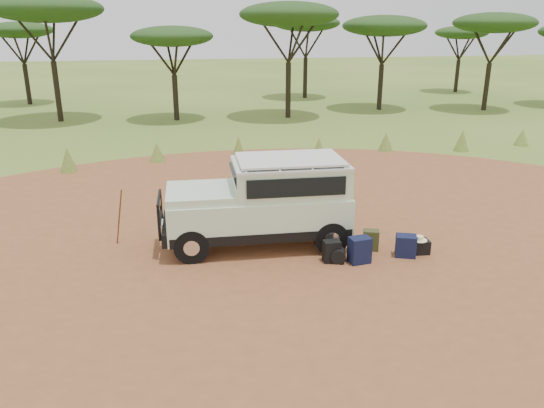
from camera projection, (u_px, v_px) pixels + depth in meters
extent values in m
plane|color=#4C7027|center=(295.00, 254.00, 11.78)|extent=(140.00, 140.00, 0.00)
cylinder|color=brown|center=(295.00, 254.00, 11.78)|extent=(23.00, 23.00, 0.01)
cone|color=#4C7027|center=(68.00, 160.00, 18.21)|extent=(0.60, 0.60, 0.85)
cone|color=#4C7027|center=(157.00, 152.00, 19.64)|extent=(0.60, 0.60, 0.70)
cone|color=#4C7027|center=(239.00, 148.00, 19.80)|extent=(0.60, 0.60, 0.90)
cone|color=#4C7027|center=(319.00, 148.00, 20.01)|extent=(0.60, 0.60, 0.80)
cone|color=#4C7027|center=(386.00, 142.00, 21.24)|extent=(0.60, 0.60, 0.75)
cone|color=#4C7027|center=(462.00, 140.00, 21.23)|extent=(0.60, 0.60, 0.85)
cone|color=#4C7027|center=(522.00, 137.00, 22.19)|extent=(0.60, 0.60, 0.70)
cylinder|color=black|center=(57.00, 92.00, 27.40)|extent=(0.28, 0.28, 3.06)
ellipsoid|color=#193312|center=(47.00, 9.00, 26.10)|extent=(5.50, 5.50, 1.38)
cylinder|color=black|center=(176.00, 98.00, 27.91)|extent=(0.28, 0.28, 2.34)
ellipsoid|color=#193312|center=(172.00, 36.00, 26.91)|extent=(4.20, 4.20, 1.05)
cylinder|color=black|center=(288.00, 90.00, 28.58)|extent=(0.28, 0.28, 2.93)
ellipsoid|color=#193312|center=(289.00, 14.00, 27.33)|extent=(5.20, 5.20, 1.30)
cylinder|color=black|center=(380.00, 87.00, 31.34)|extent=(0.28, 0.28, 2.61)
ellipsoid|color=#193312|center=(384.00, 26.00, 30.23)|extent=(4.80, 4.80, 1.20)
cylinder|color=black|center=(486.00, 87.00, 31.07)|extent=(0.28, 0.28, 2.70)
ellipsoid|color=#193312|center=(495.00, 23.00, 29.92)|extent=(4.60, 4.60, 1.15)
cylinder|color=black|center=(27.00, 84.00, 33.43)|extent=(0.28, 0.28, 2.48)
ellipsoid|color=#193312|center=(19.00, 30.00, 32.37)|extent=(4.00, 4.00, 1.00)
cylinder|color=black|center=(305.00, 78.00, 36.33)|extent=(0.28, 0.28, 2.70)
ellipsoid|color=#193312|center=(306.00, 23.00, 35.18)|extent=(4.50, 4.50, 1.12)
cylinder|color=black|center=(457.00, 76.00, 39.58)|extent=(0.28, 0.28, 2.34)
ellipsoid|color=#193312|center=(462.00, 33.00, 38.58)|extent=(3.80, 3.80, 0.95)
cube|color=beige|center=(258.00, 212.00, 12.01)|extent=(4.10, 1.84, 0.85)
cube|color=black|center=(258.00, 225.00, 12.12)|extent=(4.02, 1.87, 0.22)
cube|color=beige|center=(289.00, 179.00, 11.87)|extent=(2.57, 1.70, 0.67)
cube|color=silver|center=(290.00, 163.00, 11.76)|extent=(2.57, 1.74, 0.05)
cube|color=silver|center=(290.00, 159.00, 11.73)|extent=(2.37, 1.63, 0.04)
cube|color=beige|center=(200.00, 193.00, 11.66)|extent=(1.56, 1.62, 0.18)
cube|color=black|center=(235.00, 179.00, 11.68)|extent=(0.21, 1.37, 0.47)
cube|color=black|center=(297.00, 188.00, 11.10)|extent=(2.13, 0.13, 0.40)
cube|color=black|center=(283.00, 168.00, 12.62)|extent=(2.13, 0.13, 0.40)
cube|color=black|center=(344.00, 176.00, 12.06)|extent=(0.10, 1.33, 0.37)
cube|color=black|center=(166.00, 228.00, 11.79)|extent=(0.20, 1.63, 0.30)
cylinder|color=black|center=(159.00, 198.00, 11.55)|extent=(0.11, 1.16, 0.06)
cylinder|color=black|center=(160.00, 218.00, 11.70)|extent=(0.11, 1.16, 0.06)
cylinder|color=silver|center=(158.00, 209.00, 11.37)|extent=(0.07, 0.20, 0.20)
cylinder|color=silver|center=(159.00, 202.00, 11.84)|extent=(0.07, 0.20, 0.20)
cube|color=silver|center=(162.00, 224.00, 11.75)|extent=(0.05, 0.38, 0.11)
cylinder|color=black|center=(235.00, 174.00, 12.46)|extent=(0.07, 0.07, 0.74)
cylinder|color=black|center=(191.00, 246.00, 11.25)|extent=(0.76, 0.28, 0.75)
cylinder|color=black|center=(191.00, 222.00, 12.60)|extent=(0.76, 0.28, 0.75)
cylinder|color=black|center=(331.00, 238.00, 11.70)|extent=(0.76, 0.28, 0.75)
cylinder|color=black|center=(315.00, 215.00, 13.05)|extent=(0.76, 0.28, 0.75)
cylinder|color=brown|center=(119.00, 217.00, 12.09)|extent=(0.26, 0.15, 1.33)
cube|color=black|center=(332.00, 251.00, 11.33)|extent=(0.36, 0.27, 0.48)
cube|color=#101734|center=(360.00, 250.00, 11.27)|extent=(0.48, 0.37, 0.57)
cube|color=#3A421E|center=(371.00, 240.00, 11.92)|extent=(0.40, 0.34, 0.47)
cube|color=#101734|center=(406.00, 246.00, 11.59)|extent=(0.52, 0.46, 0.49)
cube|color=black|center=(419.00, 247.00, 11.77)|extent=(0.47, 0.35, 0.31)
cylinder|color=black|center=(338.00, 255.00, 11.33)|extent=(0.40, 0.40, 0.32)
cylinder|color=beige|center=(419.00, 240.00, 11.72)|extent=(0.34, 0.34, 0.01)
cylinder|color=beige|center=(419.00, 238.00, 11.70)|extent=(0.17, 0.17, 0.09)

